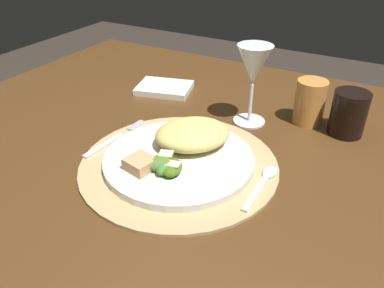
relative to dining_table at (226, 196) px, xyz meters
name	(u,v)px	position (x,y,z in m)	size (l,w,h in m)	color
dining_table	(226,196)	(0.00, 0.00, 0.00)	(1.38, 0.93, 0.75)	#4D3016
placemat	(179,164)	(-0.05, -0.11, 0.14)	(0.37, 0.37, 0.01)	tan
dinner_plate	(179,160)	(-0.05, -0.11, 0.15)	(0.28, 0.28, 0.01)	silver
pasta_serving	(192,134)	(-0.05, -0.06, 0.18)	(0.14, 0.11, 0.05)	#E0CD6B
salad_greens	(165,165)	(-0.05, -0.16, 0.17)	(0.08, 0.06, 0.03)	#477B31
bread_piece	(140,164)	(-0.09, -0.18, 0.17)	(0.05, 0.05, 0.02)	tan
fork	(113,140)	(-0.21, -0.11, 0.14)	(0.03, 0.17, 0.00)	silver
spoon	(265,179)	(0.11, -0.09, 0.14)	(0.03, 0.14, 0.01)	silver
napkin	(164,88)	(-0.26, 0.16, 0.14)	(0.14, 0.10, 0.02)	white
wine_glass	(255,68)	(0.00, 0.11, 0.26)	(0.07, 0.07, 0.17)	silver
amber_tumbler	(310,102)	(0.11, 0.17, 0.18)	(0.07, 0.07, 0.10)	#CC873D
dark_tumbler	(349,113)	(0.20, 0.16, 0.18)	(0.07, 0.07, 0.09)	black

